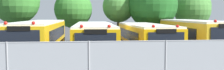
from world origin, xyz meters
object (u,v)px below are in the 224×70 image
tree_1 (72,9)px  tree_4 (194,9)px  school_bus_0 (40,38)px  school_bus_3 (194,36)px  school_bus_2 (145,39)px  tree_0 (16,1)px  tree_2 (119,6)px  school_bus_1 (94,39)px  tree_3 (152,6)px

tree_1 → tree_4: 13.36m
school_bus_0 → tree_4: size_ratio=1.99×
school_bus_3 → school_bus_0: bearing=2.0°
school_bus_2 → tree_1: (-5.74, 9.23, 2.30)m
school_bus_2 → tree_0: bearing=-33.2°
tree_1 → school_bus_3: bearing=-43.5°
school_bus_3 → tree_4: tree_4 is taller
tree_1 → tree_2: tree_1 is taller
tree_0 → tree_4: 18.62m
tree_2 → school_bus_1: bearing=-109.1°
tree_3 → school_bus_0: bearing=-144.4°
school_bus_3 → tree_2: size_ratio=1.73×
tree_3 → tree_2: bearing=158.3°
school_bus_2 → tree_4: size_ratio=1.71×
tree_0 → tree_3: 13.31m
school_bus_1 → tree_3: (6.16, 7.14, 2.62)m
school_bus_0 → tree_2: (6.66, 8.39, 2.56)m
school_bus_2 → tree_3: 7.96m
tree_4 → tree_1: bearing=178.8°
tree_4 → tree_0: bearing=-173.8°
tree_2 → tree_4: size_ratio=1.01×
school_bus_2 → school_bus_3: bearing=-177.8°
school_bus_2 → tree_1: 11.11m
school_bus_3 → tree_4: (3.83, 8.74, 2.27)m
school_bus_3 → tree_1: size_ratio=1.72×
tree_0 → tree_4: tree_0 is taller
school_bus_3 → tree_1: bearing=-42.4°
school_bus_0 → tree_1: (1.74, 9.22, 2.19)m
tree_0 → tree_2: tree_0 is taller
school_bus_3 → tree_2: tree_2 is taller
school_bus_3 → tree_2: bearing=-59.6°
school_bus_0 → school_bus_1: size_ratio=0.99×
school_bus_1 → tree_2: (2.92, 8.43, 2.65)m
school_bus_0 → tree_3: size_ratio=1.71×
school_bus_1 → tree_1: 9.74m
school_bus_1 → school_bus_3: 7.54m
school_bus_3 → tree_3: tree_3 is taller
school_bus_0 → tree_2: tree_2 is taller
school_bus_2 → tree_3: bearing=-109.5°
tree_0 → tree_3: tree_0 is taller
school_bus_2 → school_bus_3: (3.79, 0.20, 0.14)m
school_bus_3 → tree_0: (-14.67, 6.73, 2.89)m
school_bus_1 → tree_1: (-2.00, 9.26, 2.27)m
school_bus_2 → tree_4: 11.99m
school_bus_3 → tree_0: size_ratio=1.46×
school_bus_2 → tree_2: 8.85m
school_bus_0 → tree_0: size_ratio=1.68×
tree_0 → tree_2: 10.17m
school_bus_3 → tree_2: 9.75m
tree_2 → tree_4: tree_2 is taller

